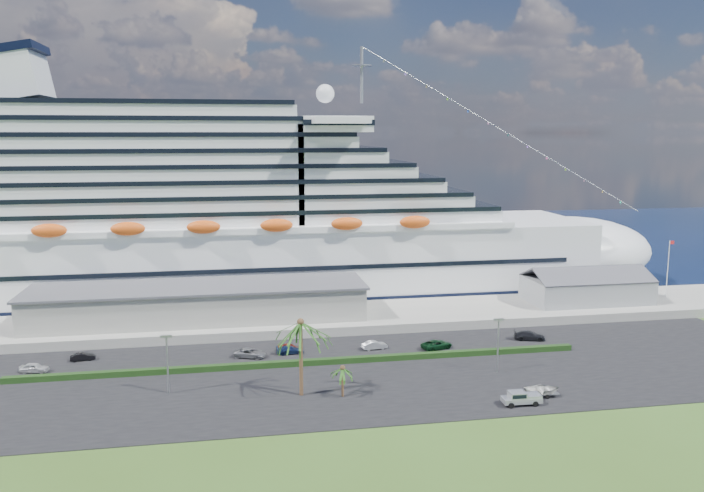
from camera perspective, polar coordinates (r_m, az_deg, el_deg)
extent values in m
plane|color=#36511B|center=(94.39, 2.24, -12.82)|extent=(420.00, 420.00, 0.00)
cube|color=black|center=(104.42, 0.92, -10.55)|extent=(140.00, 38.00, 0.12)
cube|color=gray|center=(131.42, -1.53, -5.96)|extent=(240.00, 20.00, 1.80)
cube|color=black|center=(219.07, -5.09, -0.02)|extent=(420.00, 160.00, 0.02)
cube|color=silver|center=(151.85, -10.41, -1.27)|extent=(160.00, 30.00, 16.00)
ellipsoid|color=silver|center=(171.18, 17.44, -0.35)|extent=(40.00, 30.00, 16.00)
cube|color=black|center=(153.24, -10.33, -3.77)|extent=(164.00, 30.60, 2.40)
cube|color=silver|center=(150.00, -15.27, 6.74)|extent=(128.00, 26.00, 24.80)
cube|color=silver|center=(150.91, -1.92, 10.04)|extent=(14.00, 38.00, 3.20)
cube|color=silver|center=(155.25, -26.16, 12.64)|extent=(11.58, 14.00, 11.58)
cylinder|color=gray|center=(152.61, 0.81, 14.02)|extent=(0.70, 0.70, 12.00)
ellipsoid|color=#DB5014|center=(134.79, -12.24, 1.56)|extent=(90.00, 2.40, 2.60)
ellipsoid|color=#DB5014|center=(166.15, -11.88, 3.01)|extent=(90.00, 2.40, 2.60)
cube|color=black|center=(151.71, -10.42, -0.97)|extent=(144.00, 30.40, 0.90)
cube|color=gray|center=(129.19, -12.60, -4.67)|extent=(60.00, 14.00, 6.00)
cube|color=#4C4C54|center=(128.49, -12.65, -3.32)|extent=(61.00, 15.00, 0.40)
cube|color=gray|center=(147.43, 18.91, -3.45)|extent=(24.00, 12.00, 4.80)
cube|color=#4C4C54|center=(144.15, 19.56, -2.31)|extent=(24.00, 6.31, 2.74)
cube|color=#4C4C54|center=(149.27, 18.43, -1.86)|extent=(24.00, 6.31, 2.74)
cylinder|color=silver|center=(156.21, 24.76, -1.76)|extent=(0.16, 0.16, 12.00)
cube|color=red|center=(155.60, 25.06, 0.27)|extent=(1.00, 0.04, 0.70)
cube|color=black|center=(107.77, -3.84, -9.64)|extent=(88.00, 1.10, 0.90)
cylinder|color=gray|center=(98.90, -15.08, -9.54)|extent=(0.24, 0.24, 8.00)
cube|color=gray|center=(97.67, -15.18, -7.27)|extent=(1.60, 0.35, 0.35)
cylinder|color=gray|center=(105.94, 12.03, -8.15)|extent=(0.24, 0.24, 8.00)
cube|color=gray|center=(104.79, 12.11, -6.01)|extent=(1.60, 0.35, 0.35)
cylinder|color=#47301E|center=(94.77, -4.27, -9.36)|extent=(0.54, 0.54, 10.50)
sphere|color=#47301E|center=(93.22, -4.30, -6.30)|extent=(0.98, 0.98, 0.98)
cylinder|color=#47301E|center=(95.11, -0.78, -11.27)|extent=(0.35, 0.35, 4.20)
sphere|color=#47301E|center=(94.39, -0.79, -10.08)|extent=(0.73, 0.73, 0.73)
imported|color=#BBBBBD|center=(114.87, -24.91, -9.16)|extent=(4.44, 2.41, 1.43)
imported|color=black|center=(117.65, -21.47, -8.55)|extent=(3.91, 1.88, 1.23)
imported|color=slate|center=(112.25, -8.48, -8.80)|extent=(5.59, 3.91, 1.42)
imported|color=#15234A|center=(113.31, -5.19, -8.59)|extent=(4.59, 2.10, 1.30)
imported|color=maroon|center=(114.43, -5.21, -8.40)|extent=(4.12, 3.00, 1.31)
imported|color=#97999E|center=(115.15, 1.89, -8.24)|extent=(4.36, 2.06, 1.38)
imported|color=black|center=(116.14, 7.06, -8.12)|extent=(5.90, 4.14, 1.49)
imported|color=black|center=(123.92, 14.52, -7.22)|extent=(5.72, 3.64, 1.54)
cylinder|color=black|center=(94.17, 13.10, -12.79)|extent=(0.77, 0.29, 0.77)
cylinder|color=black|center=(95.71, 12.66, -12.40)|extent=(0.77, 0.29, 0.77)
cylinder|color=black|center=(95.48, 14.99, -12.55)|extent=(0.77, 0.29, 0.77)
cylinder|color=black|center=(97.01, 14.53, -12.17)|extent=(0.77, 0.29, 0.77)
cube|color=#BABDC2|center=(95.51, 13.91, -12.28)|extent=(5.22, 2.06, 0.67)
cube|color=#BABDC2|center=(95.92, 14.70, -11.97)|extent=(2.35, 1.93, 0.53)
cube|color=#BABDC2|center=(95.01, 13.55, -11.95)|extent=(2.16, 1.88, 0.91)
cube|color=black|center=(94.97, 13.55, -11.90)|extent=(1.97, 1.92, 0.53)
cube|color=#BABDC2|center=(94.60, 12.67, -12.32)|extent=(0.91, 1.84, 0.33)
cube|color=gray|center=(98.95, 15.53, -11.70)|extent=(4.40, 1.79, 0.11)
cylinder|color=gray|center=(98.14, 14.46, -11.83)|extent=(2.07, 0.17, 0.08)
cylinder|color=black|center=(98.47, 15.94, -11.96)|extent=(0.61, 0.23, 0.60)
cylinder|color=black|center=(99.89, 15.51, -11.63)|extent=(0.61, 0.23, 0.60)
imported|color=silver|center=(98.75, 15.54, -11.40)|extent=(4.92, 3.62, 0.99)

